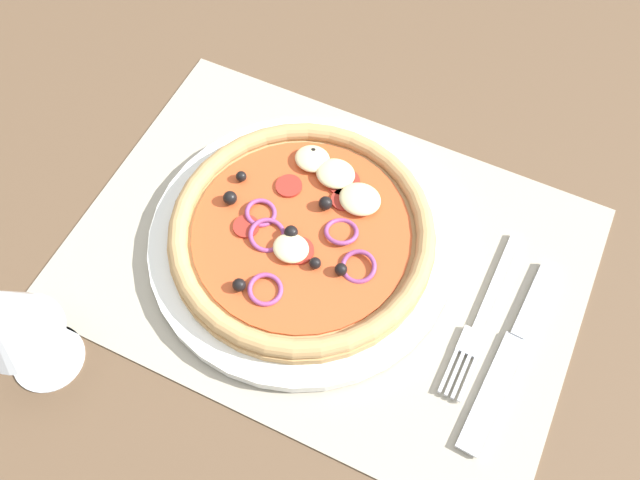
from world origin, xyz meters
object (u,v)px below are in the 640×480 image
(knife, at_px, (509,354))
(wine_glass, at_px, (3,315))
(fork, at_px, (480,320))
(plate, at_px, (303,239))
(pizza, at_px, (304,229))

(knife, distance_m, wine_glass, 0.42)
(fork, bearing_deg, plate, -90.44)
(fork, relative_size, wine_glass, 1.21)
(fork, bearing_deg, pizza, -90.79)
(plate, height_order, wine_glass, wine_glass)
(knife, height_order, wine_glass, wine_glass)
(pizza, relative_size, wine_glass, 1.71)
(wine_glass, bearing_deg, plate, -127.41)
(wine_glass, bearing_deg, fork, -149.75)
(knife, relative_size, wine_glass, 1.35)
(pizza, xyz_separation_m, knife, (-0.22, 0.03, -0.02))
(fork, xyz_separation_m, wine_glass, (0.34, 0.20, 0.09))
(plate, distance_m, knife, 0.22)
(knife, bearing_deg, fork, -116.51)
(knife, bearing_deg, wine_glass, -60.52)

